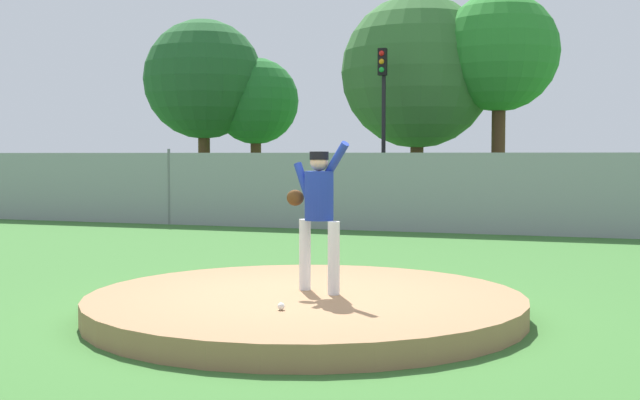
% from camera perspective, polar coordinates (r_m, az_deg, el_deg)
% --- Properties ---
extents(ground_plane, '(80.00, 80.00, 0.00)m').
position_cam_1_polar(ground_plane, '(14.77, 6.97, -3.73)').
color(ground_plane, '#386B2D').
extents(asphalt_strip, '(44.00, 7.00, 0.01)m').
position_cam_1_polar(asphalt_strip, '(23.12, 11.35, -1.27)').
color(asphalt_strip, '#2B2B2D').
rests_on(asphalt_strip, ground_plane).
extents(pitchers_mound, '(4.78, 4.78, 0.25)m').
position_cam_1_polar(pitchers_mound, '(9.04, -1.02, -7.33)').
color(pitchers_mound, '#99704C').
rests_on(pitchers_mound, ground_plane).
extents(pitcher_youth, '(0.78, 0.33, 1.67)m').
position_cam_1_polar(pitcher_youth, '(9.03, -0.13, -0.38)').
color(pitcher_youth, silver).
rests_on(pitcher_youth, pitchers_mound).
extents(baseball, '(0.07, 0.07, 0.07)m').
position_cam_1_polar(baseball, '(8.10, -2.72, -7.40)').
color(baseball, white).
rests_on(baseball, pitchers_mound).
extents(chainlink_fence, '(36.60, 0.07, 1.91)m').
position_cam_1_polar(chainlink_fence, '(18.62, 9.54, 0.48)').
color(chainlink_fence, gray).
rests_on(chainlink_fence, ground_plane).
extents(parked_car_teal, '(2.08, 4.45, 1.68)m').
position_cam_1_polar(parked_car_teal, '(24.08, 4.77, 0.86)').
color(parked_car_teal, '#146066').
rests_on(parked_car_teal, ground_plane).
extents(parked_car_red, '(1.92, 4.57, 1.67)m').
position_cam_1_polar(parked_car_red, '(26.44, -13.06, 0.99)').
color(parked_car_red, '#A81919').
rests_on(parked_car_red, ground_plane).
extents(parked_car_white, '(1.92, 4.17, 1.71)m').
position_cam_1_polar(parked_car_white, '(23.27, 17.76, 0.66)').
color(parked_car_white, silver).
rests_on(parked_car_white, ground_plane).
extents(parked_car_slate, '(2.13, 4.28, 1.68)m').
position_cam_1_polar(parked_car_slate, '(24.27, -1.58, 0.88)').
color(parked_car_slate, slate).
rests_on(parked_car_slate, ground_plane).
extents(parked_car_champagne, '(2.01, 4.77, 1.76)m').
position_cam_1_polar(parked_car_champagne, '(25.95, -7.17, 1.11)').
color(parked_car_champagne, tan).
rests_on(parked_car_champagne, ground_plane).
extents(traffic_light_near, '(0.28, 0.46, 5.31)m').
position_cam_1_polar(traffic_light_near, '(27.80, 4.40, 6.95)').
color(traffic_light_near, black).
rests_on(traffic_light_near, ground_plane).
extents(tree_broad_left, '(5.17, 5.17, 7.62)m').
position_cam_1_polar(tree_broad_left, '(36.27, -8.10, 8.28)').
color(tree_broad_left, '#4C331E').
rests_on(tree_broad_left, ground_plane).
extents(tree_bushy_near, '(3.77, 3.77, 5.99)m').
position_cam_1_polar(tree_bushy_near, '(36.18, -4.50, 6.83)').
color(tree_bushy_near, '#4C331E').
rests_on(tree_bushy_near, ground_plane).
extents(tree_leaning_west, '(5.72, 5.72, 7.73)m').
position_cam_1_polar(tree_leaning_west, '(31.33, 6.79, 8.82)').
color(tree_leaning_west, '#4C331E').
rests_on(tree_leaning_west, ground_plane).
extents(tree_broad_right, '(4.27, 4.27, 7.59)m').
position_cam_1_polar(tree_broad_right, '(30.53, 12.37, 9.95)').
color(tree_broad_right, '#4C331E').
rests_on(tree_broad_right, ground_plane).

